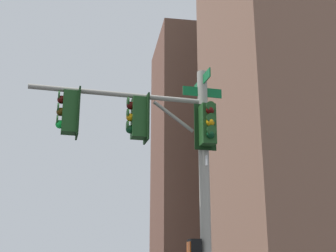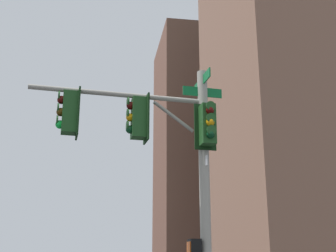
% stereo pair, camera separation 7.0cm
% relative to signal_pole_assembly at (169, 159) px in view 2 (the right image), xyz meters
% --- Properties ---
extents(signal_pole_assembly, '(4.73, 1.24, 7.08)m').
position_rel_signal_pole_assembly_xyz_m(signal_pole_assembly, '(0.00, 0.00, 0.00)').
color(signal_pole_assembly, '#9E998C').
rests_on(signal_pole_assembly, ground_plane).
extents(building_brick_farside, '(16.56, 16.05, 40.72)m').
position_rel_signal_pole_assembly_xyz_m(building_brick_farside, '(16.53, 62.73, 15.64)').
color(building_brick_farside, brown).
rests_on(building_brick_farside, ground_plane).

